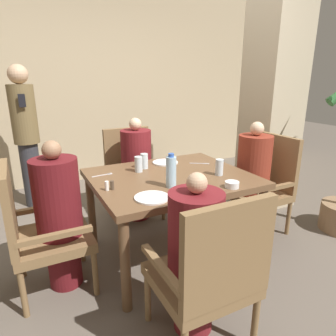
# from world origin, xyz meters

# --- Properties ---
(ground_plane) EXTENTS (16.00, 16.00, 0.00)m
(ground_plane) POSITION_xyz_m (0.00, 0.00, 0.00)
(ground_plane) COLOR #60564C
(wall_back) EXTENTS (8.00, 0.06, 2.80)m
(wall_back) POSITION_xyz_m (0.00, 2.41, 1.40)
(wall_back) COLOR tan
(wall_back) RESTS_ON ground_plane
(pillar_stone) EXTENTS (0.53, 0.53, 2.70)m
(pillar_stone) POSITION_xyz_m (1.57, 0.50, 1.35)
(pillar_stone) COLOR #BCAD8E
(pillar_stone) RESTS_ON ground_plane
(dining_table) EXTENTS (1.28, 1.07, 0.73)m
(dining_table) POSITION_xyz_m (0.00, 0.00, 0.65)
(dining_table) COLOR brown
(dining_table) RESTS_ON ground_plane
(chair_left_side) EXTENTS (0.53, 0.53, 0.97)m
(chair_left_side) POSITION_xyz_m (-1.05, 0.00, 0.50)
(chair_left_side) COLOR brown
(chair_left_side) RESTS_ON ground_plane
(diner_in_left_chair) EXTENTS (0.32, 0.32, 1.11)m
(diner_in_left_chair) POSITION_xyz_m (-0.90, 0.00, 0.57)
(diner_in_left_chair) COLOR #5B1419
(diner_in_left_chair) RESTS_ON ground_plane
(chair_far_side) EXTENTS (0.53, 0.53, 0.97)m
(chair_far_side) POSITION_xyz_m (0.00, 0.95, 0.50)
(chair_far_side) COLOR brown
(chair_far_side) RESTS_ON ground_plane
(diner_in_far_chair) EXTENTS (0.32, 0.32, 1.12)m
(diner_in_far_chair) POSITION_xyz_m (-0.00, 0.80, 0.57)
(diner_in_far_chair) COLOR maroon
(diner_in_far_chair) RESTS_ON ground_plane
(chair_right_side) EXTENTS (0.53, 0.53, 0.97)m
(chair_right_side) POSITION_xyz_m (1.05, 0.00, 0.50)
(chair_right_side) COLOR brown
(chair_right_side) RESTS_ON ground_plane
(diner_in_right_chair) EXTENTS (0.32, 0.32, 1.12)m
(diner_in_right_chair) POSITION_xyz_m (0.90, 0.00, 0.57)
(diner_in_right_chair) COLOR maroon
(diner_in_right_chair) RESTS_ON ground_plane
(chair_near_corner) EXTENTS (0.53, 0.53, 0.97)m
(chair_near_corner) POSITION_xyz_m (-0.26, -0.95, 0.50)
(chair_near_corner) COLOR brown
(chair_near_corner) RESTS_ON ground_plane
(diner_in_near_chair) EXTENTS (0.32, 0.32, 1.03)m
(diner_in_near_chair) POSITION_xyz_m (-0.26, -0.80, 0.53)
(diner_in_near_chair) COLOR maroon
(diner_in_near_chair) RESTS_ON ground_plane
(standing_host) EXTENTS (0.28, 0.32, 1.65)m
(standing_host) POSITION_xyz_m (-1.00, 1.71, 0.89)
(standing_host) COLOR #2D2D33
(standing_host) RESTS_ON ground_plane
(plate_main_left) EXTENTS (0.24, 0.24, 0.01)m
(plate_main_left) POSITION_xyz_m (-0.34, -0.37, 0.74)
(plate_main_left) COLOR white
(plate_main_left) RESTS_ON dining_table
(plate_main_right) EXTENTS (0.24, 0.24, 0.01)m
(plate_main_right) POSITION_xyz_m (0.12, 0.35, 0.74)
(plate_main_right) COLOR white
(plate_main_right) RESTS_ON dining_table
(teacup_with_saucer) EXTENTS (0.11, 0.11, 0.07)m
(teacup_with_saucer) POSITION_xyz_m (-0.02, -0.43, 0.76)
(teacup_with_saucer) COLOR white
(teacup_with_saucer) RESTS_ON dining_table
(bowl_small) EXTENTS (0.11, 0.11, 0.05)m
(bowl_small) POSITION_xyz_m (0.27, -0.45, 0.76)
(bowl_small) COLOR white
(bowl_small) RESTS_ON dining_table
(water_bottle) EXTENTS (0.08, 0.08, 0.26)m
(water_bottle) POSITION_xyz_m (-0.12, -0.24, 0.85)
(water_bottle) COLOR #A3C6DB
(water_bottle) RESTS_ON dining_table
(glass_tall_near) EXTENTS (0.07, 0.07, 0.13)m
(glass_tall_near) POSITION_xyz_m (0.36, -0.17, 0.80)
(glass_tall_near) COLOR silver
(glass_tall_near) RESTS_ON dining_table
(glass_tall_mid) EXTENTS (0.07, 0.07, 0.13)m
(glass_tall_mid) POSITION_xyz_m (-0.12, 0.29, 0.80)
(glass_tall_mid) COLOR silver
(glass_tall_mid) RESTS_ON dining_table
(glass_tall_far) EXTENTS (0.07, 0.07, 0.13)m
(glass_tall_far) POSITION_xyz_m (-0.20, 0.22, 0.80)
(glass_tall_far) COLOR silver
(glass_tall_far) RESTS_ON dining_table
(salt_shaker) EXTENTS (0.03, 0.03, 0.07)m
(salt_shaker) POSITION_xyz_m (-0.57, -0.09, 0.77)
(salt_shaker) COLOR white
(salt_shaker) RESTS_ON dining_table
(pepper_shaker) EXTENTS (0.03, 0.03, 0.07)m
(pepper_shaker) POSITION_xyz_m (-0.53, -0.09, 0.77)
(pepper_shaker) COLOR #4C3D2D
(pepper_shaker) RESTS_ON dining_table
(fork_beside_plate) EXTENTS (0.17, 0.03, 0.00)m
(fork_beside_plate) POSITION_xyz_m (-0.49, 0.26, 0.74)
(fork_beside_plate) COLOR silver
(fork_beside_plate) RESTS_ON dining_table
(knife_beside_plate) EXTENTS (0.16, 0.11, 0.00)m
(knife_beside_plate) POSITION_xyz_m (0.41, 0.18, 0.74)
(knife_beside_plate) COLOR silver
(knife_beside_plate) RESTS_ON dining_table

